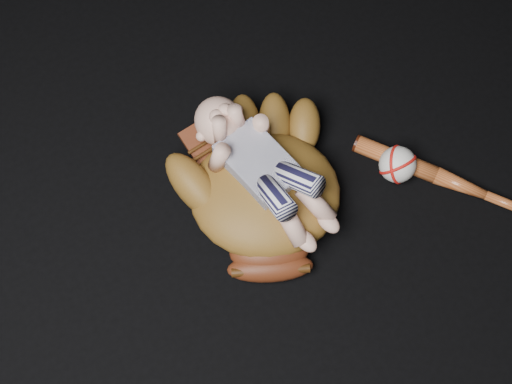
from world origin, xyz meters
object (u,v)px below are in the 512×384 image
baseball_bat (446,179)px  newborn_baby (268,171)px  baseball_glove (265,190)px  baseball (398,164)px

baseball_bat → newborn_baby: bearing=156.1°
baseball_glove → baseball_bat: size_ratio=1.07×
newborn_baby → baseball: newborn_baby is taller
baseball → baseball_bat: bearing=-42.1°
newborn_baby → baseball_bat: (0.34, -0.15, -0.10)m
baseball_glove → newborn_baby: 0.06m
newborn_baby → baseball_bat: 0.39m
newborn_baby → baseball: (0.26, -0.08, -0.08)m
baseball_bat → baseball: bearing=137.9°
newborn_baby → baseball: size_ratio=4.69×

